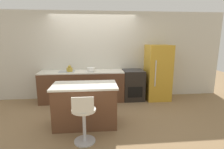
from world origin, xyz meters
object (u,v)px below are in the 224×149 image
(oven_range, at_px, (133,85))
(mixing_bowl, at_px, (91,69))
(stool_chair, at_px, (84,119))
(kettle, at_px, (70,69))
(refrigerator, at_px, (158,73))

(oven_range, distance_m, mixing_bowl, 1.34)
(oven_range, bearing_deg, stool_chair, -121.76)
(stool_chair, xyz_separation_m, mixing_bowl, (0.08, 2.12, 0.50))
(oven_range, bearing_deg, mixing_bowl, -178.52)
(kettle, bearing_deg, mixing_bowl, 0.00)
(refrigerator, relative_size, kettle, 8.80)
(refrigerator, height_order, mixing_bowl, refrigerator)
(kettle, bearing_deg, refrigerator, 0.18)
(stool_chair, height_order, kettle, kettle)
(stool_chair, distance_m, mixing_bowl, 2.18)
(mixing_bowl, bearing_deg, stool_chair, -92.29)
(kettle, height_order, mixing_bowl, kettle)
(oven_range, xyz_separation_m, stool_chair, (-1.33, -2.15, 0.01))
(refrigerator, bearing_deg, mixing_bowl, -179.76)
(stool_chair, xyz_separation_m, kettle, (-0.52, 2.12, 0.52))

